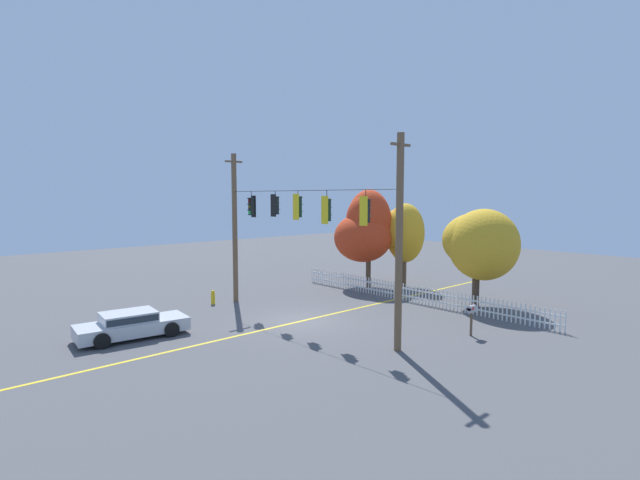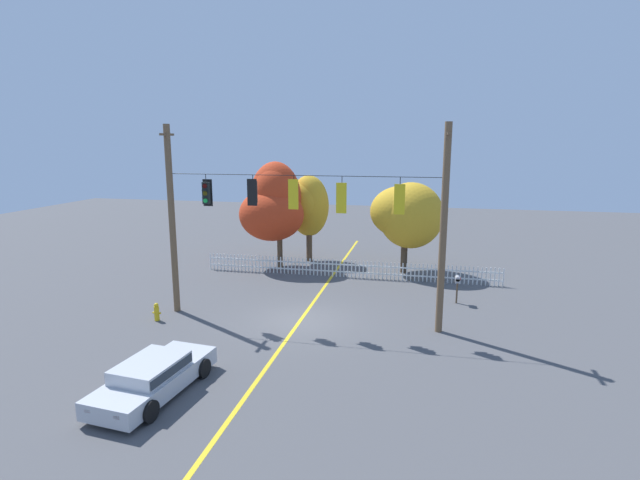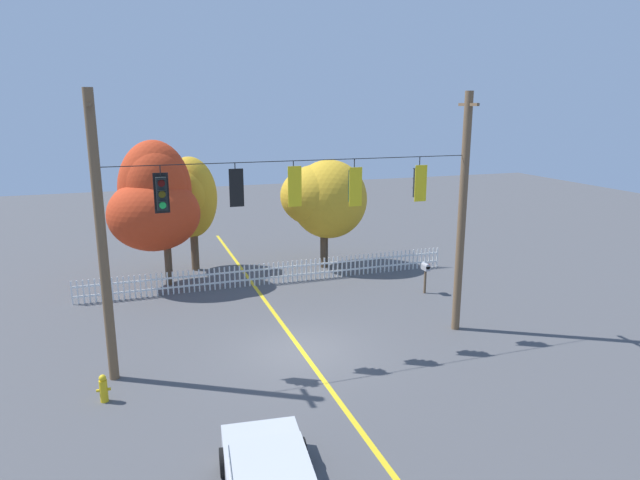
{
  "view_description": "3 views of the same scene",
  "coord_description": "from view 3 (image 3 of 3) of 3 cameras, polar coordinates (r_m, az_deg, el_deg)",
  "views": [
    {
      "loc": [
        17.31,
        -14.48,
        6.06
      ],
      "look_at": [
        -0.03,
        1.25,
        3.9
      ],
      "focal_mm": 26.5,
      "sensor_mm": 36.0,
      "label": 1
    },
    {
      "loc": [
        5.19,
        -19.74,
        7.72
      ],
      "look_at": [
        0.77,
        0.55,
        3.54
      ],
      "focal_mm": 27.46,
      "sensor_mm": 36.0,
      "label": 2
    },
    {
      "loc": [
        -5.09,
        -16.62,
        8.01
      ],
      "look_at": [
        0.9,
        0.74,
        3.58
      ],
      "focal_mm": 31.48,
      "sensor_mm": 36.0,
      "label": 3
    }
  ],
  "objects": [
    {
      "name": "traffic_signal_southbound_primary",
      "position": [
        17.06,
        -8.56,
        5.33
      ],
      "size": [
        0.43,
        0.38,
        1.3
      ],
      "color": "black"
    },
    {
      "name": "traffic_signal_northbound_primary",
      "position": [
        19.18,
        10.03,
        5.75
      ],
      "size": [
        0.43,
        0.38,
        1.48
      ],
      "color": "black"
    },
    {
      "name": "ground",
      "position": [
        19.14,
        -1.85,
        -11.2
      ],
      "size": [
        80.0,
        80.0,
        0.0
      ],
      "primitive_type": "plane",
      "color": "#4C4C4F"
    },
    {
      "name": "fire_hydrant",
      "position": [
        17.09,
        -21.15,
        -13.89
      ],
      "size": [
        0.38,
        0.22,
        0.8
      ],
      "color": "gold",
      "rests_on": "ground"
    },
    {
      "name": "lane_centerline_stripe",
      "position": [
        19.14,
        -1.85,
        -11.19
      ],
      "size": [
        0.16,
        36.0,
        0.01
      ],
      "primitive_type": "cube",
      "color": "gold",
      "rests_on": "ground"
    },
    {
      "name": "traffic_signal_eastbound_side",
      "position": [
        18.16,
        3.49,
        5.48
      ],
      "size": [
        0.43,
        0.38,
        1.51
      ],
      "color": "black"
    },
    {
      "name": "traffic_signal_westbound_side",
      "position": [
        16.83,
        -15.79,
        4.57
      ],
      "size": [
        0.43,
        0.38,
        1.41
      ],
      "color": "black"
    },
    {
      "name": "autumn_maple_near_fence",
      "position": [
        25.95,
        -16.44,
        3.91
      ],
      "size": [
        4.03,
        3.69,
        6.54
      ],
      "color": "brown",
      "rests_on": "ground"
    },
    {
      "name": "signal_support_span",
      "position": [
        17.77,
        -1.96,
        1.52
      ],
      "size": [
        12.11,
        1.1,
        8.48
      ],
      "color": "brown",
      "rests_on": "ground"
    },
    {
      "name": "white_picket_fence",
      "position": [
        25.84,
        -4.74,
        -3.36
      ],
      "size": [
        17.13,
        0.06,
        1.02
      ],
      "color": "white",
      "rests_on": "ground"
    },
    {
      "name": "traffic_signal_northbound_secondary",
      "position": [
        17.48,
        -2.69,
        5.52
      ],
      "size": [
        0.43,
        0.38,
        1.4
      ],
      "color": "black"
    },
    {
      "name": "autumn_oak_far_east",
      "position": [
        27.97,
        0.47,
        4.31
      ],
      "size": [
        4.33,
        3.7,
        5.4
      ],
      "color": "#473828",
      "rests_on": "ground"
    },
    {
      "name": "autumn_maple_mid",
      "position": [
        28.04,
        -13.35,
        4.27
      ],
      "size": [
        2.99,
        2.63,
        5.61
      ],
      "color": "brown",
      "rests_on": "ground"
    },
    {
      "name": "roadside_mailbox",
      "position": [
        24.73,
        10.68,
        -2.89
      ],
      "size": [
        0.25,
        0.44,
        1.36
      ],
      "color": "brown",
      "rests_on": "ground"
    }
  ]
}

